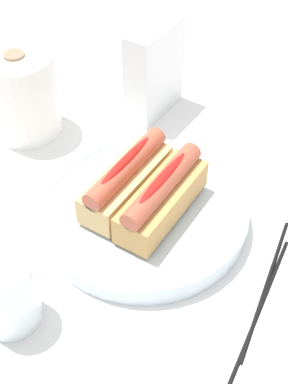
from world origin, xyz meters
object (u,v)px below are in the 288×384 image
(paper_towel_roll, at_px, (21,94))
(chopstick_near, at_px, (266,285))
(serving_bowl, at_px, (144,211))
(chopstick_far, at_px, (261,307))
(hotdog_front, at_px, (162,197))
(napkin_box, at_px, (154,70))
(water_glass, at_px, (10,299))
(hotdog_back, at_px, (126,179))

(paper_towel_roll, height_order, chopstick_near, paper_towel_roll)
(serving_bowl, height_order, chopstick_far, serving_bowl)
(hotdog_front, bearing_deg, paper_towel_roll, 86.61)
(chopstick_far, bearing_deg, napkin_box, 43.51)
(serving_bowl, relative_size, hotdog_front, 1.75)
(serving_bowl, relative_size, napkin_box, 1.83)
(water_glass, relative_size, chopstick_near, 0.41)
(chopstick_far, bearing_deg, hotdog_front, 69.15)
(hotdog_front, relative_size, water_glass, 1.74)
(serving_bowl, bearing_deg, napkin_box, 38.78)
(hotdog_back, distance_m, chopstick_far, 0.23)
(chopstick_near, bearing_deg, chopstick_far, -177.34)
(water_glass, distance_m, chopstick_near, 0.30)
(hotdog_front, relative_size, paper_towel_roll, 1.17)
(chopstick_near, relative_size, chopstick_far, 1.00)
(hotdog_front, height_order, napkin_box, napkin_box)
(napkin_box, bearing_deg, chopstick_far, -129.38)
(napkin_box, distance_m, chopstick_far, 0.41)
(serving_bowl, distance_m, hotdog_front, 0.05)
(water_glass, bearing_deg, chopstick_near, -39.07)
(hotdog_front, distance_m, hotdog_back, 0.06)
(hotdog_front, bearing_deg, hotdog_back, 97.52)
(hotdog_front, height_order, chopstick_near, hotdog_front)
(serving_bowl, relative_size, chopstick_far, 1.25)
(hotdog_back, height_order, chopstick_near, hotdog_back)
(hotdog_back, height_order, water_glass, hotdog_back)
(napkin_box, bearing_deg, paper_towel_roll, 137.27)
(serving_bowl, relative_size, hotdog_back, 1.75)
(serving_bowl, height_order, hotdog_back, hotdog_back)
(serving_bowl, relative_size, water_glass, 3.04)
(serving_bowl, distance_m, chopstick_far, 0.19)
(hotdog_back, distance_m, napkin_box, 0.24)
(chopstick_near, bearing_deg, water_glass, 121.79)
(water_glass, bearing_deg, hotdog_front, -9.02)
(serving_bowl, distance_m, water_glass, 0.21)
(hotdog_back, xyz_separation_m, napkin_box, (0.20, 0.13, 0.01))
(paper_towel_roll, xyz_separation_m, chopstick_near, (-0.00, -0.45, -0.06))
(paper_towel_roll, xyz_separation_m, napkin_box, (0.17, -0.11, 0.01))
(serving_bowl, xyz_separation_m, paper_towel_roll, (0.02, 0.27, 0.05))
(water_glass, relative_size, napkin_box, 0.60)
(water_glass, bearing_deg, napkin_box, 20.23)
(serving_bowl, xyz_separation_m, hotdog_front, (0.00, -0.03, 0.04))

